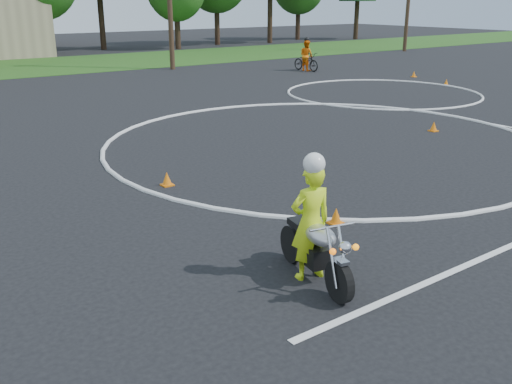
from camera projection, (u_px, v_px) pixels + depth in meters
ground at (410, 166)px, 13.59m from camera, size 120.00×120.00×0.00m
grass_strip at (51, 65)px, 34.18m from camera, size 120.00×10.00×0.02m
course_markings at (345, 124)px, 18.12m from camera, size 19.05×19.05×0.12m
primary_motorcycle at (316, 249)px, 7.92m from camera, size 0.77×1.88×1.00m
rider_primary_grp at (311, 219)px, 7.89m from camera, size 0.68×0.52×1.85m
rider_second_grp at (306, 59)px, 31.53m from camera, size 0.71×1.91×1.82m
traffic_cones at (413, 117)px, 18.57m from camera, size 18.90×12.50×0.30m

